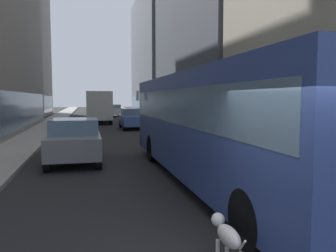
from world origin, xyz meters
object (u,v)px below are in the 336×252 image
at_px(car_grey_wagon, 75,139).
at_px(box_truck, 98,106).
at_px(car_blue_hatchback, 133,119).
at_px(car_white_van, 114,110).
at_px(transit_bus, 217,120).
at_px(dalmatian_dog, 227,235).
at_px(car_silver_sedan, 95,110).

distance_m(car_grey_wagon, box_truck, 20.38).
bearing_deg(car_blue_hatchback, car_white_van, 90.00).
bearing_deg(transit_bus, car_white_van, 90.00).
bearing_deg(car_grey_wagon, box_truck, 85.49).
relative_size(transit_bus, dalmatian_dog, 11.98).
height_order(car_grey_wagon, car_blue_hatchback, same).
distance_m(car_blue_hatchback, box_truck, 7.90).
xyz_separation_m(transit_bus, car_silver_sedan, (-2.40, 37.57, -0.96)).
xyz_separation_m(box_truck, dalmatian_dog, (0.68, -29.33, -1.15)).
bearing_deg(box_truck, car_blue_hatchback, -72.20).
distance_m(car_silver_sedan, box_truck, 12.89).
height_order(transit_bus, car_white_van, transit_bus).
distance_m(car_blue_hatchback, dalmatian_dog, 21.93).
bearing_deg(car_blue_hatchback, dalmatian_dog, -94.49).
xyz_separation_m(car_grey_wagon, car_white_van, (4.00, 31.80, -0.00)).
bearing_deg(car_white_van, car_silver_sedan, 150.49).
height_order(car_white_van, box_truck, box_truck).
distance_m(transit_bus, car_grey_wagon, 6.03).
relative_size(car_grey_wagon, dalmatian_dog, 4.83).
xyz_separation_m(car_grey_wagon, car_blue_hatchback, (4.00, 12.82, -0.00)).
height_order(transit_bus, car_grey_wagon, transit_bus).
xyz_separation_m(car_white_van, dalmatian_dog, (-1.72, -40.83, -0.31)).
height_order(transit_bus, car_silver_sedan, transit_bus).
bearing_deg(transit_bus, box_truck, 95.55).
bearing_deg(dalmatian_dog, box_truck, 91.33).
bearing_deg(car_silver_sedan, car_grey_wagon, -92.76).
bearing_deg(transit_bus, car_grey_wagon, 132.16).
bearing_deg(car_blue_hatchback, transit_bus, -90.00).
xyz_separation_m(car_blue_hatchback, dalmatian_dog, (-1.72, -21.86, -0.31)).
relative_size(car_blue_hatchback, car_silver_sedan, 0.96).
height_order(car_white_van, dalmatian_dog, car_white_van).
bearing_deg(dalmatian_dog, transit_bus, 69.60).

